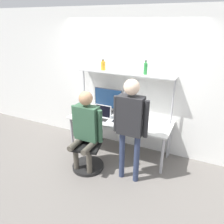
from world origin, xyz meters
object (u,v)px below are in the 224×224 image
(person_standing, at_px, (130,119))
(bottle_green, at_px, (145,69))
(bottle_amber, at_px, (103,66))
(person_seated, at_px, (86,125))
(laptop, at_px, (102,115))
(monitor, at_px, (108,100))
(office_chair, at_px, (88,152))
(cell_phone, at_px, (114,121))

(person_standing, bearing_deg, bottle_green, 94.94)
(bottle_green, distance_m, bottle_amber, 0.83)
(person_seated, distance_m, bottle_green, 1.42)
(laptop, bearing_deg, monitor, 91.30)
(person_seated, bearing_deg, bottle_amber, 98.85)
(office_chair, height_order, bottle_amber, bottle_amber)
(person_seated, bearing_deg, monitor, 91.36)
(laptop, xyz_separation_m, bottle_amber, (-0.13, 0.33, 0.86))
(monitor, distance_m, person_standing, 1.15)
(bottle_green, height_order, bottle_amber, bottle_green)
(monitor, height_order, person_seated, person_seated)
(cell_phone, bearing_deg, laptop, 176.95)
(bottle_green, xyz_separation_m, bottle_amber, (-0.83, 0.00, -0.02))
(laptop, distance_m, bottle_green, 1.17)
(monitor, relative_size, cell_phone, 3.87)
(cell_phone, height_order, bottle_green, bottle_green)
(person_seated, bearing_deg, person_standing, 3.39)
(office_chair, height_order, person_seated, person_seated)
(office_chair, xyz_separation_m, bottle_green, (0.69, 0.88, 1.39))
(office_chair, bearing_deg, cell_phone, 64.18)
(monitor, distance_m, bottle_green, 0.98)
(person_standing, relative_size, bottle_amber, 8.54)
(laptop, height_order, cell_phone, laptop)
(monitor, distance_m, bottle_amber, 0.67)
(person_seated, distance_m, bottle_amber, 1.24)
(person_standing, relative_size, bottle_green, 6.98)
(office_chair, distance_m, bottle_amber, 1.63)
(monitor, height_order, person_standing, person_standing)
(laptop, height_order, person_standing, person_standing)
(laptop, bearing_deg, person_standing, -35.19)
(laptop, height_order, person_seated, person_seated)
(laptop, relative_size, bottle_green, 1.37)
(monitor, bearing_deg, laptop, -88.70)
(person_standing, bearing_deg, bottle_amber, 135.91)
(cell_phone, xyz_separation_m, person_standing, (0.51, -0.53, 0.36))
(office_chair, bearing_deg, person_standing, 0.02)
(office_chair, height_order, bottle_green, bottle_green)
(cell_phone, distance_m, person_seated, 0.64)
(cell_phone, bearing_deg, person_seated, -113.31)
(person_seated, height_order, bottle_amber, bottle_amber)
(bottle_green, bearing_deg, bottle_amber, 180.00)
(monitor, relative_size, laptop, 1.73)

